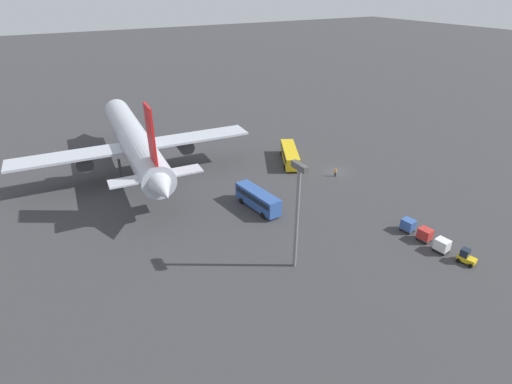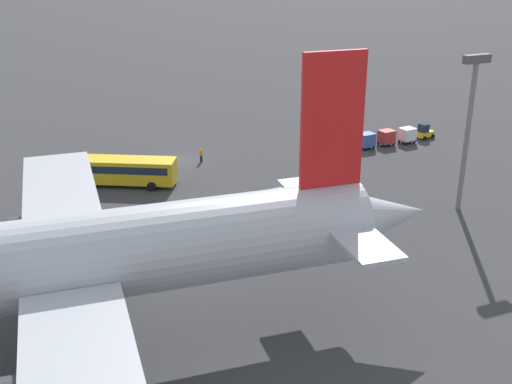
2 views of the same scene
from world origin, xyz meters
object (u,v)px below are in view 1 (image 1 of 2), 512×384
(airplane, at_px, (134,141))
(shuttle_bus_far, at_px, (258,198))
(worker_person, at_px, (335,172))
(cargo_cart_red, at_px, (425,234))
(shuttle_bus_near, at_px, (290,154))
(baggage_tug, at_px, (466,257))
(cargo_cart_white, at_px, (442,245))
(cargo_cart_blue, at_px, (408,225))

(airplane, height_order, shuttle_bus_far, airplane)
(shuttle_bus_far, relative_size, worker_person, 5.89)
(shuttle_bus_far, height_order, cargo_cart_red, shuttle_bus_far)
(airplane, distance_m, shuttle_bus_near, 32.51)
(shuttle_bus_far, distance_m, baggage_tug, 32.93)
(shuttle_bus_far, height_order, worker_person, shuttle_bus_far)
(worker_person, xyz_separation_m, cargo_cart_white, (-27.71, 3.03, 0.32))
(shuttle_bus_near, relative_size, cargo_cart_white, 5.56)
(cargo_cart_white, distance_m, cargo_cart_red, 3.15)
(worker_person, relative_size, cargo_cart_blue, 0.79)
(cargo_cart_blue, bearing_deg, shuttle_bus_far, 43.67)
(cargo_cart_red, bearing_deg, worker_person, -6.71)
(shuttle_bus_far, xyz_separation_m, baggage_tug, (-27.58, -17.96, -1.07))
(baggage_tug, height_order, cargo_cart_white, baggage_tug)
(shuttle_bus_near, xyz_separation_m, shuttle_bus_far, (-14.08, 16.08, 0.17))
(shuttle_bus_near, xyz_separation_m, worker_person, (-10.59, -4.07, -0.97))
(baggage_tug, relative_size, cargo_cart_red, 1.21)
(cargo_cart_red, bearing_deg, airplane, 34.76)
(shuttle_bus_near, xyz_separation_m, cargo_cart_red, (-35.15, -1.18, -0.65))
(shuttle_bus_near, bearing_deg, shuttle_bus_far, 158.31)
(shuttle_bus_near, xyz_separation_m, cargo_cart_blue, (-32.00, -1.02, -0.65))
(cargo_cart_white, height_order, cargo_cart_blue, same)
(airplane, bearing_deg, worker_person, -117.23)
(worker_person, relative_size, cargo_cart_white, 0.79)
(airplane, xyz_separation_m, cargo_cart_red, (-45.45, -31.54, -6.02))
(shuttle_bus_near, relative_size, cargo_cart_blue, 5.56)
(cargo_cart_blue, bearing_deg, cargo_cart_white, -179.87)
(cargo_cart_white, bearing_deg, cargo_cart_red, -2.58)
(airplane, height_order, cargo_cart_white, airplane)
(baggage_tug, xyz_separation_m, cargo_cart_red, (6.51, 0.70, 0.25))
(shuttle_bus_near, distance_m, cargo_cart_blue, 32.02)
(shuttle_bus_far, xyz_separation_m, worker_person, (3.50, -20.15, -1.14))
(worker_person, bearing_deg, baggage_tug, 175.97)
(baggage_tug, bearing_deg, cargo_cart_white, -0.42)
(cargo_cart_blue, bearing_deg, shuttle_bus_near, 1.83)
(airplane, xyz_separation_m, shuttle_bus_far, (-24.38, -14.28, -5.20))
(shuttle_bus_near, xyz_separation_m, baggage_tug, (-41.66, -1.88, -0.90))
(airplane, height_order, shuttle_bus_near, airplane)
(worker_person, bearing_deg, cargo_cart_red, 173.29)
(baggage_tug, xyz_separation_m, worker_person, (31.07, -2.19, -0.07))
(shuttle_bus_far, relative_size, cargo_cart_blue, 4.66)
(worker_person, xyz_separation_m, cargo_cart_blue, (-21.41, 3.05, 0.32))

